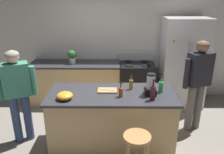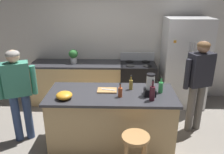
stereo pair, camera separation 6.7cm
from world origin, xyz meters
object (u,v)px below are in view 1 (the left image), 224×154
object	(u,v)px
refrigerator	(182,63)
person_by_island_left	(17,89)
potted_plant	(72,56)
bottle_vinegar	(131,84)
person_by_sink_right	(198,78)
cutting_board	(107,90)
mixing_bowl	(65,96)
stove_range	(136,83)
bar_stool	(137,145)
bottle_soda	(161,87)
chef_knife	(109,90)
bottle_cooking_sauce	(121,92)
kitchen_island	(112,119)
bottle_wine	(153,92)
blender_appliance	(151,86)

from	to	relation	value
refrigerator	person_by_island_left	world-z (taller)	refrigerator
potted_plant	bottle_vinegar	world-z (taller)	potted_plant
person_by_sink_right	cutting_board	world-z (taller)	person_by_sink_right
refrigerator	mixing_bowl	distance (m)	2.77
stove_range	bar_stool	xyz separation A→B (m)	(-0.20, -2.22, 0.03)
stove_range	bottle_soda	bearing A→B (deg)	-81.57
bar_stool	mixing_bowl	world-z (taller)	mixing_bowl
potted_plant	chef_knife	world-z (taller)	potted_plant
bottle_cooking_sauce	mixing_bowl	xyz separation A→B (m)	(-0.81, -0.09, -0.03)
bar_stool	refrigerator	bearing A→B (deg)	62.02
kitchen_island	stove_range	world-z (taller)	stove_range
kitchen_island	chef_knife	size ratio (longest dim) A/B	8.91
chef_knife	mixing_bowl	bearing A→B (deg)	-140.72
bottle_vinegar	bar_stool	bearing A→B (deg)	-88.00
stove_range	potted_plant	bearing A→B (deg)	178.95
stove_range	bottle_wine	distance (m)	1.84
person_by_sink_right	person_by_island_left	bearing A→B (deg)	-172.85
person_by_island_left	blender_appliance	size ratio (longest dim) A/B	4.63
mixing_bowl	chef_knife	size ratio (longest dim) A/B	1.07
refrigerator	bottle_vinegar	bearing A→B (deg)	-131.57
refrigerator	cutting_board	distance (m)	2.12
bottle_cooking_sauce	chef_knife	bearing A→B (deg)	131.90
person_by_island_left	chef_knife	size ratio (longest dim) A/B	7.08
stove_range	bottle_cooking_sauce	xyz separation A→B (m)	(-0.40, -1.65, 0.52)
mixing_bowl	bottle_cooking_sauce	bearing A→B (deg)	6.24
bar_stool	cutting_board	bearing A→B (deg)	117.40
stove_range	bottle_wine	bearing A→B (deg)	-88.31
bar_stool	potted_plant	xyz separation A→B (m)	(-1.20, 2.25, 0.59)
blender_appliance	bottle_cooking_sauce	xyz separation A→B (m)	(-0.44, -0.07, -0.06)
refrigerator	chef_knife	distance (m)	2.10
refrigerator	bottle_wine	size ratio (longest dim) A/B	6.00
bar_stool	cutting_board	xyz separation A→B (m)	(-0.40, 0.78, 0.43)
kitchen_island	person_by_sink_right	size ratio (longest dim) A/B	1.20
bottle_vinegar	refrigerator	bearing A→B (deg)	48.43
person_by_island_left	bar_stool	size ratio (longest dim) A/B	2.44
bottle_wine	potted_plant	bearing A→B (deg)	129.25
potted_plant	bottle_soda	distance (m)	2.22
kitchen_island	person_by_sink_right	bearing A→B (deg)	17.46
refrigerator	person_by_sink_right	xyz separation A→B (m)	(-0.03, -1.04, 0.04)
person_by_sink_right	bar_stool	world-z (taller)	person_by_sink_right
kitchen_island	refrigerator	distance (m)	2.18
stove_range	cutting_board	xyz separation A→B (m)	(-0.60, -1.45, 0.46)
blender_appliance	refrigerator	bearing A→B (deg)	59.19
kitchen_island	blender_appliance	size ratio (longest dim) A/B	5.83
chef_knife	cutting_board	bearing A→B (deg)	-165.86
stove_range	bottle_vinegar	distance (m)	1.49
person_by_sink_right	bottle_wine	xyz separation A→B (m)	(-0.89, -0.69, 0.04)
blender_appliance	cutting_board	world-z (taller)	blender_appliance
potted_plant	mixing_bowl	bearing A→B (deg)	-83.65
potted_plant	mixing_bowl	world-z (taller)	potted_plant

